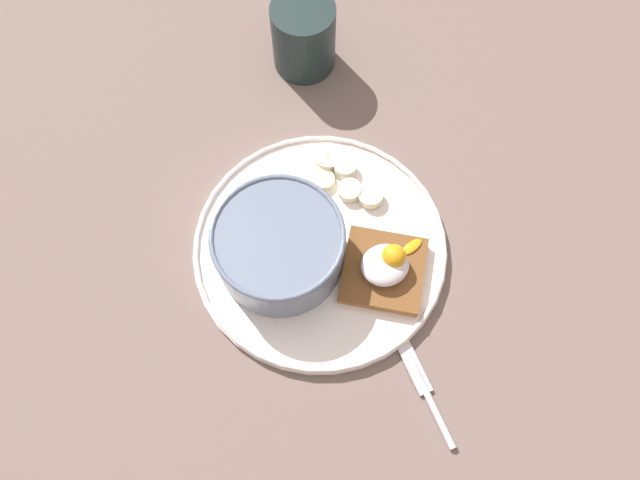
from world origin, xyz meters
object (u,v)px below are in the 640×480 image
banana_slice_right (322,179)px  banana_slice_inner (371,196)px  banana_slice_left (327,157)px  toast_slice (383,271)px  knife (425,390)px  coffee_mug (304,36)px  oatmeal_bowl (279,245)px  banana_slice_back (305,192)px  banana_slice_front (349,190)px  banana_slice_outer (345,168)px  poached_egg (387,263)px

banana_slice_right → banana_slice_inner: 6.32cm
banana_slice_inner → banana_slice_right: bearing=-39.5°
banana_slice_left → toast_slice: bearing=95.8°
banana_slice_inner → knife: 23.52cm
banana_slice_right → coffee_mug: (-3.42, -18.82, 3.37)cm
oatmeal_bowl → banana_slice_back: (-5.12, -6.86, -2.92)cm
toast_slice → banana_slice_right: toast_slice is taller
oatmeal_bowl → banana_slice_back: size_ratio=3.33×
oatmeal_bowl → banana_slice_right: oatmeal_bowl is taller
oatmeal_bowl → banana_slice_front: bearing=-152.2°
oatmeal_bowl → banana_slice_inner: 13.45cm
banana_slice_left → knife: bearing=93.2°
banana_slice_left → banana_slice_inner: 7.50cm
toast_slice → banana_slice_back: 13.63cm
banana_slice_right → toast_slice: bearing=102.9°
banana_slice_right → knife: banana_slice_right is taller
banana_slice_front → banana_slice_outer: banana_slice_outer is taller
banana_slice_front → banana_slice_inner: same height
banana_slice_left → banana_slice_inner: size_ratio=1.11×
knife → banana_slice_front: bearing=-89.0°
banana_slice_inner → coffee_mug: size_ratio=0.44×
knife → poached_egg: bearing=-91.2°
banana_slice_outer → knife: banana_slice_outer is taller
banana_slice_right → knife: bearing=96.5°
oatmeal_bowl → toast_slice: (-10.75, 5.55, -2.73)cm
banana_slice_right → banana_slice_outer: (-3.10, -0.48, 0.16)cm
banana_slice_left → banana_slice_back: bearing=43.3°
banana_slice_back → banana_slice_inner: size_ratio=1.04×
oatmeal_bowl → poached_egg: (-11.08, 5.43, -0.66)cm
toast_slice → poached_egg: 2.10cm
toast_slice → banana_slice_inner: size_ratio=2.91×
banana_slice_right → coffee_mug: coffee_mug is taller
banana_slice_left → banana_slice_back: banana_slice_left is taller
poached_egg → banana_slice_outer: bearing=-88.6°
coffee_mug → banana_slice_back: bearing=73.4°
banana_slice_inner → banana_slice_left: bearing=-62.9°
banana_slice_left → coffee_mug: coffee_mug is taller
banana_slice_left → banana_slice_inner: bearing=117.1°
coffee_mug → knife: bearing=89.6°
toast_slice → banana_slice_left: same height
banana_slice_outer → banana_slice_inner: bearing=111.5°
toast_slice → banana_slice_right: (3.10, -13.51, -0.28)cm
banana_slice_front → banana_slice_outer: size_ratio=0.80×
banana_slice_front → toast_slice: bearing=92.2°
knife → banana_slice_outer: bearing=-89.9°
banana_slice_front → coffee_mug: (-0.74, -21.32, 3.31)cm
poached_egg → banana_slice_right: poached_egg is taller
toast_slice → knife: (-0.02, 13.94, -1.50)cm
banana_slice_left → banana_slice_right: 3.03cm
poached_egg → knife: bearing=88.8°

